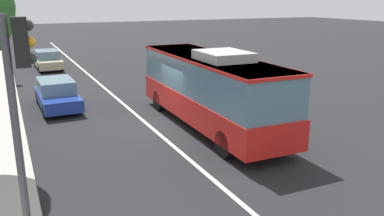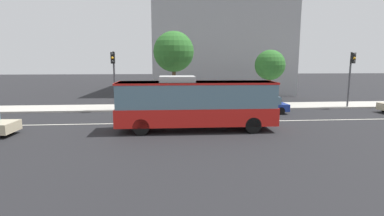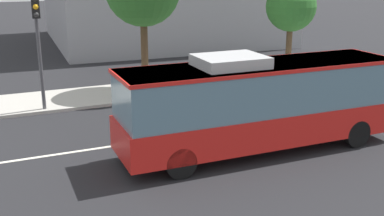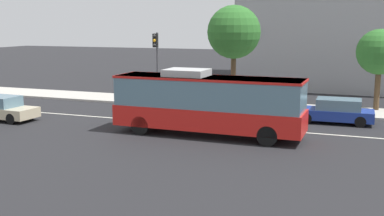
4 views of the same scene
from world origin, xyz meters
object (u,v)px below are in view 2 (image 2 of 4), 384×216
traffic_light_near_corner (351,70)px  street_tree_kerbside_centre (174,52)px  sedan_blue (261,105)px  traffic_light_mid_block (114,71)px  street_tree_kerbside_left (270,65)px  transit_bus (196,102)px

traffic_light_near_corner → street_tree_kerbside_centre: bearing=-99.6°
sedan_blue → traffic_light_mid_block: bearing=-10.1°
sedan_blue → traffic_light_near_corner: traffic_light_near_corner is taller
traffic_light_mid_block → traffic_light_near_corner: bearing=92.7°
traffic_light_mid_block → street_tree_kerbside_left: (14.79, 2.79, 0.40)m
traffic_light_mid_block → street_tree_kerbside_centre: (5.22, 1.58, 1.65)m
sedan_blue → traffic_light_mid_block: size_ratio=0.87×
transit_bus → traffic_light_near_corner: size_ratio=1.93×
sedan_blue → street_tree_kerbside_left: bearing=-116.8°
transit_bus → traffic_light_mid_block: size_ratio=1.93×
street_tree_kerbside_centre → transit_bus: bearing=-82.8°
transit_bus → traffic_light_mid_block: 10.09m
transit_bus → street_tree_kerbside_centre: street_tree_kerbside_centre is taller
transit_bus → street_tree_kerbside_left: bearing=51.7°
street_tree_kerbside_left → sedan_blue: bearing=-115.8°
sedan_blue → street_tree_kerbside_centre: (-7.26, 3.58, 4.49)m
traffic_light_near_corner → street_tree_kerbside_centre: 16.45m
sedan_blue → street_tree_kerbside_left: street_tree_kerbside_left is taller
street_tree_kerbside_left → traffic_light_mid_block: bearing=-169.3°
traffic_light_near_corner → street_tree_kerbside_left: 7.29m
transit_bus → street_tree_kerbside_centre: (-1.16, 9.20, 3.40)m
sedan_blue → street_tree_kerbside_centre: size_ratio=0.64×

